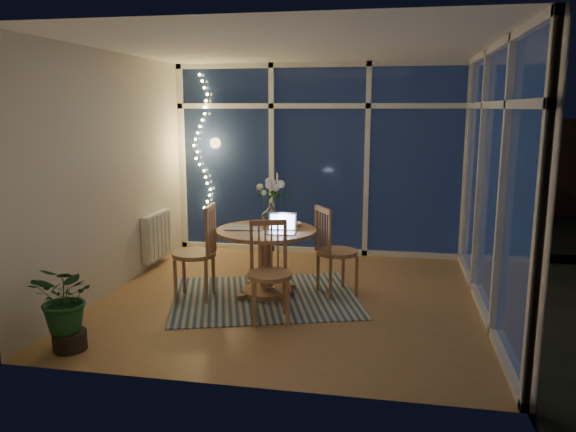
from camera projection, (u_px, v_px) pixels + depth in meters
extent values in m
plane|color=olive|center=(293.00, 297.00, 6.02)|extent=(4.00, 4.00, 0.00)
plane|color=white|center=(294.00, 46.00, 5.53)|extent=(4.00, 4.00, 0.00)
cube|color=beige|center=(319.00, 160.00, 7.70)|extent=(4.00, 0.04, 2.60)
cube|color=beige|center=(242.00, 212.00, 3.84)|extent=(4.00, 0.04, 2.60)
cube|color=beige|center=(114.00, 173.00, 6.14)|extent=(0.04, 4.00, 2.60)
cube|color=beige|center=(497.00, 182.00, 5.41)|extent=(0.04, 4.00, 2.60)
cube|color=white|center=(319.00, 160.00, 7.66)|extent=(4.00, 0.10, 2.60)
cube|color=white|center=(493.00, 182.00, 5.41)|extent=(0.10, 4.00, 2.60)
cube|color=silver|center=(157.00, 235.00, 7.17)|extent=(0.10, 0.70, 0.58)
cube|color=black|center=(365.00, 217.00, 10.76)|extent=(12.00, 6.00, 0.10)
cube|color=#3B2315|center=(342.00, 164.00, 11.16)|extent=(11.00, 0.08, 1.80)
cube|color=#373B43|center=(367.00, 100.00, 13.75)|extent=(7.00, 3.00, 2.20)
sphere|color=black|center=(282.00, 202.00, 9.36)|extent=(0.90, 0.90, 0.90)
cube|color=#B7B195|center=(265.00, 297.00, 6.01)|extent=(2.33, 2.08, 0.01)
cylinder|color=#986745|center=(266.00, 262.00, 6.04)|extent=(1.35, 1.35, 0.73)
cube|color=#986745|center=(194.00, 252.00, 5.89)|extent=(0.52, 0.52, 1.03)
cube|color=#986745|center=(337.00, 250.00, 6.06)|extent=(0.63, 0.63, 0.99)
cube|color=#986745|center=(270.00, 272.00, 5.27)|extent=(0.56, 0.56, 0.96)
imported|color=silver|center=(271.00, 213.00, 6.30)|extent=(0.25, 0.25, 0.21)
imported|color=white|center=(294.00, 224.00, 6.12)|extent=(0.19, 0.19, 0.04)
cube|color=beige|center=(242.00, 227.00, 6.04)|extent=(0.42, 0.33, 0.01)
cube|color=black|center=(275.00, 229.00, 5.94)|extent=(0.12, 0.08, 0.01)
imported|color=#1B4C25|center=(67.00, 307.00, 4.65)|extent=(0.62, 0.56, 0.76)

